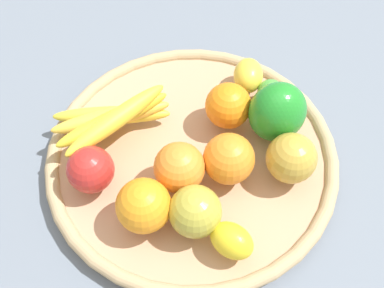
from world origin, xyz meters
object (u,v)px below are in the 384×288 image
object	(u,v)px
lemon_0	(248,75)
orange_1	(144,206)
orange_2	(229,159)
lime_0	(270,92)
banana_bunch	(113,118)
orange_3	(179,168)
apple_1	(195,211)
apple_2	(91,170)
lemon_1	(232,241)
bell_pepper	(277,112)
apple_0	(291,158)
orange_0	(228,106)

from	to	relation	value
lemon_0	orange_1	distance (m)	0.29
orange_2	lime_0	bearing A→B (deg)	20.79
banana_bunch	orange_1	world-z (taller)	orange_1
lime_0	banana_bunch	bearing A→B (deg)	152.89
orange_3	lime_0	distance (m)	0.21
apple_1	orange_1	xyz separation A→B (m)	(-0.05, 0.05, 0.00)
banana_bunch	orange_1	size ratio (longest dim) A/B	2.48
apple_2	apple_1	distance (m)	0.16
lemon_1	bell_pepper	bearing A→B (deg)	27.79
apple_2	lemon_1	bearing A→B (deg)	-68.49
orange_3	apple_1	bearing A→B (deg)	-113.06
orange_2	lemon_0	world-z (taller)	orange_2
lemon_0	apple_0	size ratio (longest dim) A/B	0.88
lemon_1	lemon_0	xyz separation A→B (m)	(0.22, 0.19, 0.00)
apple_1	orange_3	distance (m)	0.07
orange_3	lime_0	world-z (taller)	orange_3
orange_1	orange_0	bearing A→B (deg)	14.21
apple_2	lime_0	bearing A→B (deg)	-11.28
orange_3	orange_2	bearing A→B (deg)	-29.39
lime_0	orange_1	bearing A→B (deg)	-172.90
lemon_0	orange_2	bearing A→B (deg)	-144.10
apple_0	orange_1	size ratio (longest dim) A/B	0.97
apple_1	orange_1	distance (m)	0.07
lime_0	apple_1	bearing A→B (deg)	-159.99
lemon_1	orange_0	xyz separation A→B (m)	(0.14, 0.16, 0.01)
apple_2	lemon_0	size ratio (longest dim) A/B	1.05
lemon_1	lemon_0	size ratio (longest dim) A/B	0.95
apple_2	apple_0	xyz separation A→B (m)	(0.22, -0.17, 0.00)
banana_bunch	apple_1	world-z (taller)	apple_1
lemon_1	apple_1	xyz separation A→B (m)	(-0.01, 0.06, 0.01)
lime_0	lemon_0	bearing A→B (deg)	94.05
orange_1	orange_3	bearing A→B (deg)	11.35
lemon_1	orange_3	xyz separation A→B (m)	(0.01, 0.12, 0.01)
bell_pepper	apple_0	xyz separation A→B (m)	(-0.04, -0.06, -0.01)
lemon_1	apple_0	size ratio (longest dim) A/B	0.84
orange_2	orange_1	xyz separation A→B (m)	(-0.14, 0.02, 0.00)
orange_2	banana_bunch	world-z (taller)	orange_2
lemon_0	lime_0	xyz separation A→B (m)	(0.00, -0.05, -0.00)
apple_1	lime_0	bearing A→B (deg)	20.01
apple_1	apple_0	xyz separation A→B (m)	(0.16, -0.03, 0.00)
apple_0	lemon_1	bearing A→B (deg)	-167.82
bell_pepper	lime_0	distance (m)	0.07
lemon_1	orange_2	xyz separation A→B (m)	(0.08, 0.09, 0.01)
orange_1	bell_pepper	bearing A→B (deg)	-3.02
banana_bunch	lime_0	xyz separation A→B (m)	(0.22, -0.11, -0.01)
apple_2	banana_bunch	size ratio (longest dim) A/B	0.36
lemon_1	banana_bunch	bearing A→B (deg)	90.57
lemon_1	apple_0	distance (m)	0.15
apple_2	orange_3	bearing A→B (deg)	-40.16
apple_1	lime_0	world-z (taller)	apple_1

